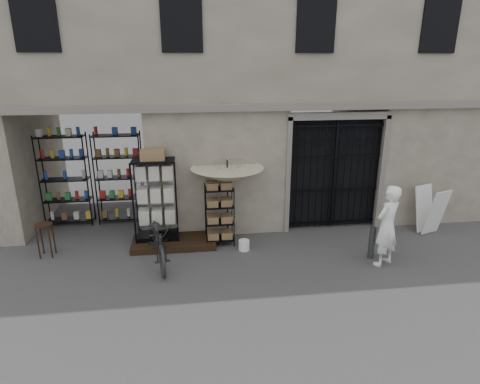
{
  "coord_description": "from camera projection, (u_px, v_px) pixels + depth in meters",
  "views": [
    {
      "loc": [
        -1.95,
        -7.46,
        4.31
      ],
      "look_at": [
        -0.8,
        1.4,
        1.35
      ],
      "focal_mm": 30.0,
      "sensor_mm": 36.0,
      "label": 1
    }
  ],
  "objects": [
    {
      "name": "shop_recess",
      "position": [
        89.0,
        175.0,
        10.23
      ],
      "size": [
        3.0,
        1.7,
        3.0
      ],
      "primitive_type": "cube",
      "color": "black",
      "rests_on": "ground"
    },
    {
      "name": "white_bucket",
      "position": [
        244.0,
        245.0,
        9.5
      ],
      "size": [
        0.31,
        0.31,
        0.25
      ],
      "primitive_type": "cylinder",
      "rotation": [
        0.0,
        0.0,
        0.24
      ],
      "color": "white",
      "rests_on": "ground"
    },
    {
      "name": "step_platform",
      "position": [
        174.0,
        242.0,
        9.75
      ],
      "size": [
        2.0,
        0.9,
        0.15
      ],
      "primitive_type": "cube",
      "color": "black",
      "rests_on": "ground"
    },
    {
      "name": "steel_bollard",
      "position": [
        372.0,
        243.0,
        9.04
      ],
      "size": [
        0.16,
        0.16,
        0.76
      ],
      "primitive_type": "cylinder",
      "rotation": [
        0.0,
        0.0,
        0.13
      ],
      "color": "#4C4D50",
      "rests_on": "ground"
    },
    {
      "name": "shop_shelving",
      "position": [
        93.0,
        179.0,
        10.77
      ],
      "size": [
        2.7,
        0.5,
        2.5
      ],
      "primitive_type": "cube",
      "color": "black",
      "rests_on": "ground"
    },
    {
      "name": "wire_rack",
      "position": [
        219.0,
        215.0,
        9.65
      ],
      "size": [
        0.78,
        0.68,
        1.5
      ],
      "rotation": [
        0.0,
        0.0,
        0.38
      ],
      "color": "black",
      "rests_on": "ground"
    },
    {
      "name": "shopkeeper",
      "position": [
        382.0,
        264.0,
        8.89
      ],
      "size": [
        1.48,
        1.91,
        0.44
      ],
      "primitive_type": "imported",
      "rotation": [
        0.0,
        0.0,
        3.66
      ],
      "color": "white",
      "rests_on": "ground"
    },
    {
      "name": "easel_sign",
      "position": [
        430.0,
        210.0,
        10.31
      ],
      "size": [
        0.75,
        0.81,
        1.2
      ],
      "rotation": [
        0.0,
        0.0,
        0.33
      ],
      "color": "silver",
      "rests_on": "ground"
    },
    {
      "name": "wooden_stool",
      "position": [
        46.0,
        239.0,
        9.13
      ],
      "size": [
        0.46,
        0.46,
        0.79
      ],
      "rotation": [
        0.0,
        0.0,
        0.28
      ],
      "color": "black",
      "rests_on": "ground"
    },
    {
      "name": "main_building",
      "position": [
        257.0,
        52.0,
        10.96
      ],
      "size": [
        14.0,
        4.0,
        9.0
      ],
      "primitive_type": "cube",
      "color": "gray",
      "rests_on": "ground"
    },
    {
      "name": "market_umbrella",
      "position": [
        227.0,
        171.0,
        9.53
      ],
      "size": [
        2.01,
        2.02,
        2.48
      ],
      "rotation": [
        0.0,
        0.0,
        -0.42
      ],
      "color": "black",
      "rests_on": "ground"
    },
    {
      "name": "iron_gate",
      "position": [
        332.0,
        172.0,
        10.5
      ],
      "size": [
        2.5,
        0.21,
        3.0
      ],
      "color": "black",
      "rests_on": "ground"
    },
    {
      "name": "bicycle",
      "position": [
        160.0,
        261.0,
        8.99
      ],
      "size": [
        0.89,
        1.19,
        2.05
      ],
      "primitive_type": "imported",
      "rotation": [
        0.0,
        0.0,
        0.18
      ],
      "color": "black",
      "rests_on": "ground"
    },
    {
      "name": "ground",
      "position": [
        285.0,
        270.0,
        8.61
      ],
      "size": [
        80.0,
        80.0,
        0.0
      ],
      "primitive_type": "plane",
      "color": "black",
      "rests_on": "ground"
    },
    {
      "name": "display_cabinet",
      "position": [
        156.0,
        204.0,
        9.58
      ],
      "size": [
        1.12,
        0.89,
        2.13
      ],
      "rotation": [
        0.0,
        0.0,
        0.33
      ],
      "color": "black",
      "rests_on": "step_platform"
    }
  ]
}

